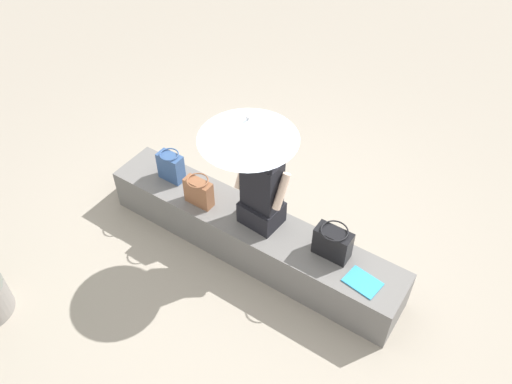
# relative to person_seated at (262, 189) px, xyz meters

# --- Properties ---
(ground_plane) EXTENTS (14.00, 14.00, 0.00)m
(ground_plane) POSITION_rel_person_seated_xyz_m (-0.09, -0.04, -0.82)
(ground_plane) COLOR #9E9384
(stone_bench) EXTENTS (2.92, 0.50, 0.43)m
(stone_bench) POSITION_rel_person_seated_xyz_m (-0.09, -0.04, -0.60)
(stone_bench) COLOR slate
(stone_bench) RESTS_ON ground
(person_seated) EXTENTS (0.48, 0.30, 0.90)m
(person_seated) POSITION_rel_person_seated_xyz_m (0.00, 0.00, 0.00)
(person_seated) COLOR black
(person_seated) RESTS_ON stone_bench
(parasol) EXTENTS (0.79, 0.79, 1.16)m
(parasol) POSITION_rel_person_seated_xyz_m (-0.08, -0.08, 0.65)
(parasol) COLOR #B7B7BC
(parasol) RESTS_ON stone_bench
(handbag_black) EXTENTS (0.24, 0.18, 0.30)m
(handbag_black) POSITION_rel_person_seated_xyz_m (-1.02, -0.01, -0.24)
(handbag_black) COLOR #335184
(handbag_black) RESTS_ON stone_bench
(tote_bag_canvas) EXTENTS (0.31, 0.23, 0.30)m
(tote_bag_canvas) POSITION_rel_person_seated_xyz_m (0.69, 0.01, -0.24)
(tote_bag_canvas) COLOR black
(tote_bag_canvas) RESTS_ON stone_bench
(shoulder_bag_spare) EXTENTS (0.27, 0.20, 0.29)m
(shoulder_bag_spare) POSITION_rel_person_seated_xyz_m (-0.59, -0.13, -0.25)
(shoulder_bag_spare) COLOR brown
(shoulder_bag_spare) RESTS_ON stone_bench
(magazine) EXTENTS (0.31, 0.24, 0.01)m
(magazine) POSITION_rel_person_seated_xyz_m (1.04, -0.11, -0.38)
(magazine) COLOR #339ED1
(magazine) RESTS_ON stone_bench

